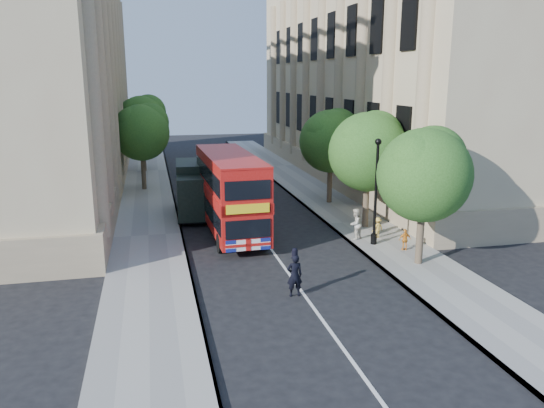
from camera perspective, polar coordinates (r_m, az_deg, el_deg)
ground at (r=19.59m, az=4.32°, el=-10.85°), size 120.00×120.00×0.00m
pavement_right at (r=30.31m, az=9.14°, el=-2.01°), size 3.50×80.00×0.12m
pavement_left at (r=28.18m, az=-13.14°, el=-3.38°), size 3.50×80.00×0.12m
building_right at (r=45.30m, az=12.52°, el=14.35°), size 12.00×38.00×18.00m
building_left at (r=41.88m, az=-25.27°, el=13.52°), size 12.00×38.00×18.00m
tree_right_near at (r=23.31m, az=16.13°, el=3.53°), size 4.00×4.00×6.08m
tree_right_mid at (r=28.61m, az=10.36°, el=6.00°), size 4.20×4.20×6.37m
tree_right_far at (r=34.18m, az=6.38°, el=7.10°), size 4.00×4.00×6.15m
tree_left_far at (r=39.23m, az=-13.84°, el=7.80°), size 4.00×4.00×6.30m
tree_left_back at (r=47.18m, az=-13.77°, el=9.01°), size 4.20×4.20×6.65m
lamp_post at (r=25.86m, az=11.10°, el=0.83°), size 0.32×0.32×5.16m
double_decker_bus at (r=27.77m, az=-4.55°, el=1.42°), size 2.66×9.01×4.12m
box_van at (r=31.54m, az=-8.14°, el=1.41°), size 2.49×5.60×3.15m
police_constable at (r=20.05m, az=2.44°, el=-7.68°), size 0.60×0.40×1.65m
woman_pedestrian at (r=26.87m, az=8.95°, el=-2.14°), size 0.97×0.93×1.57m
child_a at (r=25.70m, az=14.11°, el=-3.73°), size 0.62×0.30×1.03m
child_b at (r=27.37m, az=11.26°, el=-2.50°), size 0.78×0.60×1.06m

